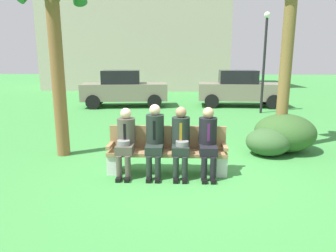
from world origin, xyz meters
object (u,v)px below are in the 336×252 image
seated_man_centerleft (155,136)px  palm_tree_tall (53,8)px  shrub_mid_lawn (285,133)px  seated_man_leftmost (126,138)px  parked_car_near (124,89)px  parked_car_far (240,88)px  park_bench (167,151)px  street_lamp (265,53)px  seated_man_centerright (181,138)px  seated_man_rightmost (208,138)px  shrub_near_bench (268,142)px  building_backdrop (140,9)px

seated_man_centerleft → palm_tree_tall: 3.50m
shrub_mid_lawn → seated_man_leftmost: bearing=-154.6°
parked_car_near → parked_car_far: bearing=3.6°
park_bench → palm_tree_tall: 3.84m
park_bench → street_lamp: 7.97m
street_lamp → shrub_mid_lawn: bearing=-98.5°
seated_man_centerleft → parked_car_near: parked_car_near is taller
seated_man_centerleft → parked_car_far: parked_car_far is taller
seated_man_centerleft → seated_man_centerright: (0.49, -0.01, -0.02)m
seated_man_rightmost → shrub_near_bench: bearing=41.2°
seated_man_leftmost → seated_man_centerright: bearing=0.2°
seated_man_leftmost → shrub_mid_lawn: 3.92m
palm_tree_tall → parked_car_far: size_ratio=1.11×
seated_man_centerright → street_lamp: 7.91m
seated_man_leftmost → parked_car_far: bearing=67.0°
seated_man_rightmost → building_backdrop: (-3.89, 19.33, 5.31)m
park_bench → shrub_mid_lawn: park_bench is taller
seated_man_rightmost → street_lamp: (2.77, 6.99, 1.68)m
seated_man_leftmost → building_backdrop: 20.20m
park_bench → parked_car_far: 9.22m
seated_man_rightmost → shrub_mid_lawn: bearing=40.1°
seated_man_leftmost → street_lamp: (4.33, 7.00, 1.70)m
parked_car_far → park_bench: bearing=-108.9°
palm_tree_tall → building_backdrop: (-0.66, 18.23, 2.82)m
seated_man_centerleft → seated_man_centerright: seated_man_centerleft is taller
seated_man_centerleft → shrub_near_bench: size_ratio=1.34×
seated_man_leftmost → parked_car_near: bearing=101.1°
park_bench → palm_tree_tall: palm_tree_tall is taller
building_backdrop → seated_man_rightmost: bearing=-78.6°
seated_man_centerright → parked_car_far: parked_car_far is taller
seated_man_centerleft → shrub_near_bench: (2.49, 1.30, -0.44)m
park_bench → seated_man_leftmost: bearing=-170.0°
parked_car_far → seated_man_centerright: bearing=-107.1°
shrub_near_bench → shrub_mid_lawn: 0.62m
seated_man_rightmost → street_lamp: bearing=68.4°
parked_car_far → building_backdrop: bearing=120.2°
seated_man_leftmost → seated_man_rightmost: 1.55m
park_bench → palm_tree_tall: (-2.45, 0.98, 2.78)m
parked_car_near → parked_car_far: same height
seated_man_rightmost → shrub_mid_lawn: seated_man_rightmost is taller
palm_tree_tall → seated_man_rightmost: bearing=-18.9°
seated_man_rightmost → shrub_near_bench: (1.49, 1.31, -0.41)m
street_lamp → seated_man_centerleft: bearing=-118.4°
palm_tree_tall → building_backdrop: 18.46m
seated_man_centerright → palm_tree_tall: palm_tree_tall is taller
park_bench → seated_man_rightmost: seated_man_rightmost is taller
seated_man_rightmost → shrub_near_bench: seated_man_rightmost is taller
parked_car_near → street_lamp: (5.99, -1.51, 1.57)m
parked_car_near → street_lamp: bearing=-14.1°
building_backdrop → parked_car_near: bearing=-86.5°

